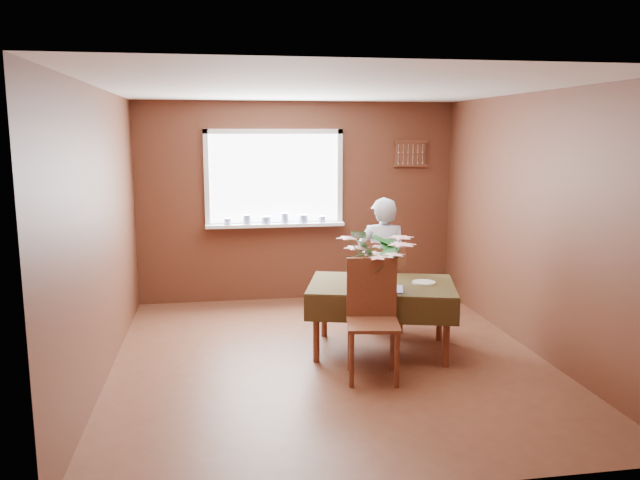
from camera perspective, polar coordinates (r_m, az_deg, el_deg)
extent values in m
plane|color=brown|center=(6.01, 0.87, -10.80)|extent=(4.50, 4.50, 0.00)
plane|color=white|center=(5.64, 0.94, 13.71)|extent=(4.50, 4.50, 0.00)
plane|color=brown|center=(7.90, -2.02, 3.50)|extent=(4.00, 0.00, 4.00)
plane|color=brown|center=(3.54, 7.45, -4.40)|extent=(4.00, 0.00, 4.00)
plane|color=brown|center=(5.69, -19.33, 0.50)|extent=(0.00, 4.50, 4.50)
plane|color=brown|center=(6.36, 18.93, 1.45)|extent=(0.00, 4.50, 4.50)
cube|color=white|center=(7.82, -4.21, 5.62)|extent=(1.60, 0.01, 1.10)
cube|color=white|center=(7.79, -4.26, 9.87)|extent=(1.72, 0.06, 0.06)
cube|color=white|center=(7.87, -4.15, 1.40)|extent=(1.72, 0.06, 0.06)
cube|color=white|center=(7.78, -10.33, 5.47)|extent=(0.06, 0.06, 1.22)
cube|color=white|center=(7.93, 1.81, 5.70)|extent=(0.06, 0.06, 1.22)
cube|color=white|center=(7.80, -4.10, 1.40)|extent=(1.72, 0.20, 0.04)
cylinder|color=white|center=(7.74, -8.42, 1.70)|extent=(0.09, 0.09, 0.08)
cylinder|color=white|center=(7.75, -6.69, 1.88)|extent=(0.11, 0.11, 0.12)
cylinder|color=white|center=(7.76, -4.96, 1.84)|extent=(0.12, 0.12, 0.09)
cylinder|color=white|center=(7.78, -3.24, 2.01)|extent=(0.10, 0.10, 0.13)
cylinder|color=white|center=(7.81, -1.52, 1.97)|extent=(0.11, 0.11, 0.10)
cylinder|color=white|center=(7.85, 0.18, 1.92)|extent=(0.09, 0.09, 0.08)
cube|color=brown|center=(8.15, 8.24, 7.83)|extent=(0.40, 0.03, 0.30)
cube|color=brown|center=(8.13, 8.29, 8.88)|extent=(0.44, 0.04, 0.03)
cube|color=brown|center=(8.14, 8.24, 6.77)|extent=(0.44, 0.04, 0.03)
cylinder|color=brown|center=(5.84, -0.34, -8.18)|extent=(0.06, 0.06, 0.63)
cylinder|color=brown|center=(5.83, 11.48, -8.40)|extent=(0.06, 0.06, 0.63)
cylinder|color=brown|center=(6.55, 0.40, -6.18)|extent=(0.06, 0.06, 0.63)
cylinder|color=brown|center=(6.54, 10.88, -6.37)|extent=(0.06, 0.06, 0.63)
cube|color=brown|center=(6.07, 5.65, -4.26)|extent=(1.52, 1.21, 0.04)
cube|color=black|center=(6.07, 5.66, -4.03)|extent=(1.59, 1.28, 0.01)
cube|color=black|center=(5.65, 5.59, -6.44)|extent=(1.34, 0.38, 0.25)
cube|color=black|center=(6.55, 5.68, -4.15)|extent=(1.34, 0.38, 0.25)
cube|color=black|center=(6.14, -0.86, -5.05)|extent=(0.26, 0.91, 0.25)
cube|color=black|center=(6.13, 12.14, -5.29)|extent=(0.26, 0.91, 0.25)
cube|color=#497CD1|center=(5.85, 5.64, -4.46)|extent=(0.46, 0.39, 0.01)
cylinder|color=brown|center=(7.11, 7.15, -5.71)|extent=(0.04, 0.04, 0.45)
cylinder|color=brown|center=(7.08, 4.25, -5.72)|extent=(0.04, 0.04, 0.45)
cylinder|color=brown|center=(6.77, 7.44, -6.52)|extent=(0.04, 0.04, 0.45)
cylinder|color=brown|center=(6.74, 4.39, -6.53)|extent=(0.04, 0.04, 0.45)
cube|color=brown|center=(6.86, 5.84, -4.20)|extent=(0.49, 0.49, 0.03)
cube|color=brown|center=(6.61, 6.00, -2.38)|extent=(0.42, 0.11, 0.50)
cylinder|color=brown|center=(5.30, 2.91, -10.94)|extent=(0.04, 0.04, 0.47)
cylinder|color=brown|center=(5.33, 7.07, -10.88)|extent=(0.04, 0.04, 0.47)
cylinder|color=brown|center=(5.66, 2.74, -9.58)|extent=(0.04, 0.04, 0.47)
cylinder|color=brown|center=(5.69, 6.62, -9.54)|extent=(0.04, 0.04, 0.47)
cube|color=brown|center=(5.41, 4.87, -7.71)|extent=(0.51, 0.51, 0.03)
cube|color=brown|center=(5.53, 4.74, -4.32)|extent=(0.44, 0.10, 0.53)
imported|color=white|center=(6.68, 5.72, -2.28)|extent=(0.59, 0.45, 1.45)
cylinder|color=white|center=(5.81, 5.48, -3.83)|extent=(0.12, 0.12, 0.15)
cylinder|color=#33662D|center=(5.79, 5.50, -2.70)|extent=(0.07, 0.07, 0.11)
cylinder|color=white|center=(6.13, 9.48, -3.85)|extent=(0.23, 0.23, 0.01)
cube|color=silver|center=(5.87, 6.78, -4.38)|extent=(0.11, 0.22, 0.00)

